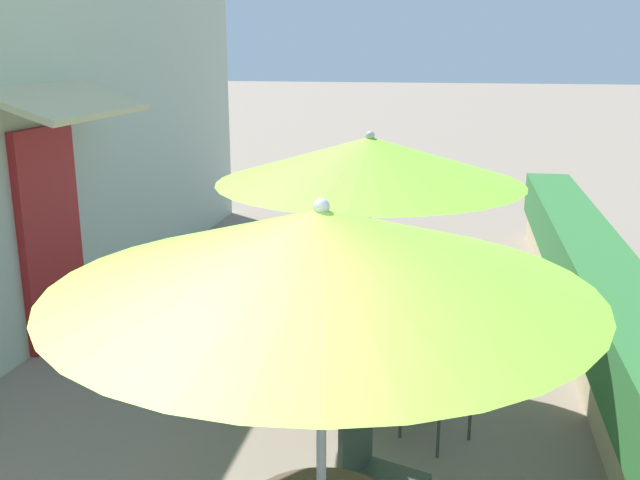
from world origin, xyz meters
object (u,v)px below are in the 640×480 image
patio_table_mid (366,343)px  cafe_chair_mid_left (301,321)px  patio_umbrella_near (321,249)px  patio_umbrella_mid (370,160)px  seated_patron_mid_left (311,300)px  cafe_chair_mid_right (444,372)px  cafe_chair_near_left (373,471)px  coffee_cup_mid (346,318)px

patio_table_mid → cafe_chair_mid_left: cafe_chair_mid_left is taller
patio_umbrella_near → patio_umbrella_mid: same height
seated_patron_mid_left → cafe_chair_mid_right: size_ratio=1.44×
seated_patron_mid_left → cafe_chair_mid_right: seated_patron_mid_left is taller
cafe_chair_mid_left → cafe_chair_mid_right: (1.25, -0.78, 0.00)m
cafe_chair_near_left → cafe_chair_mid_right: same height
patio_umbrella_near → cafe_chair_mid_left: (-0.73, 2.85, -1.48)m
patio_umbrella_mid → cafe_chair_mid_left: bearing=147.9°
cafe_chair_near_left → patio_umbrella_near: bearing=6.0°
patio_table_mid → cafe_chair_mid_right: (0.62, -0.39, -0.01)m
patio_umbrella_near → patio_umbrella_mid: size_ratio=1.00×
patio_table_mid → cafe_chair_mid_right: cafe_chair_mid_right is taller
patio_umbrella_near → cafe_chair_mid_right: size_ratio=2.66×
seated_patron_mid_left → cafe_chair_near_left: bearing=-31.8°
cafe_chair_near_left → patio_table_mid: size_ratio=1.11×
patio_umbrella_near → patio_table_mid: patio_umbrella_near is taller
cafe_chair_mid_right → patio_table_mid: bearing=6.0°
cafe_chair_mid_left → coffee_cup_mid: (0.47, -0.49, 0.25)m
patio_table_mid → cafe_chair_mid_left: bearing=147.9°
cafe_chair_near_left → patio_umbrella_mid: patio_umbrella_mid is taller
patio_umbrella_near → seated_patron_mid_left: patio_umbrella_near is taller
patio_table_mid → cafe_chair_mid_left: (-0.62, 0.39, -0.01)m
cafe_chair_mid_right → coffee_cup_mid: size_ratio=9.67×
cafe_chair_near_left → cafe_chair_mid_right: bearing=-176.5°
cafe_chair_near_left → seated_patron_mid_left: 2.38m
patio_table_mid → cafe_chair_mid_right: bearing=-32.1°
cafe_chair_near_left → coffee_cup_mid: 1.72m
seated_patron_mid_left → cafe_chair_mid_right: bearing=1.6°
cafe_chair_mid_right → cafe_chair_mid_left: bearing=6.0°
coffee_cup_mid → patio_umbrella_near: bearing=-83.8°
cafe_chair_near_left → patio_table_mid: (-0.26, 1.75, 0.01)m
cafe_chair_near_left → patio_table_mid: cafe_chair_near_left is taller
patio_table_mid → seated_patron_mid_left: (-0.55, 0.48, 0.16)m
cafe_chair_near_left → cafe_chair_mid_right: (0.36, 1.36, 0.00)m
cafe_chair_near_left → patio_umbrella_mid: 2.31m
patio_umbrella_mid → cafe_chair_mid_right: 1.66m
patio_table_mid → cafe_chair_mid_left: size_ratio=0.90×
cafe_chair_near_left → patio_table_mid: bearing=-153.0°
cafe_chair_mid_left → coffee_cup_mid: cafe_chair_mid_left is taller
cafe_chair_mid_left → coffee_cup_mid: size_ratio=9.67×
cafe_chair_near_left → seated_patron_mid_left: bearing=-141.5°
patio_umbrella_mid → seated_patron_mid_left: 1.50m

